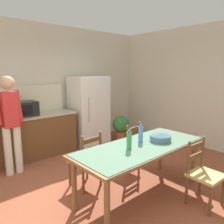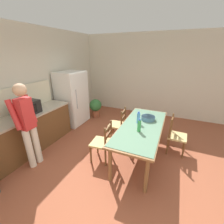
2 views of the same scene
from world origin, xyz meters
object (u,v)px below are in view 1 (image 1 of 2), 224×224
at_px(potted_plant, 121,127).
at_px(refrigerator, 89,110).
at_px(person_at_counter, 10,120).
at_px(bottle_off_centre, 141,134).
at_px(chair_side_near_right, 203,174).
at_px(serving_bowl, 160,138).
at_px(chair_side_far_right, 128,147).
at_px(dining_table, 141,150).
at_px(chair_side_far_left, 86,160).
at_px(bottle_near_centre, 129,141).
at_px(microwave, 24,109).

bearing_deg(potted_plant, refrigerator, 149.20).
xyz_separation_m(refrigerator, person_at_counter, (-2.04, -0.50, 0.13)).
relative_size(bottle_off_centre, chair_side_near_right, 0.30).
relative_size(serving_bowl, chair_side_far_right, 0.35).
xyz_separation_m(dining_table, chair_side_far_left, (-0.47, 0.72, -0.25)).
bearing_deg(dining_table, bottle_near_centre, -179.63).
height_order(person_at_counter, potted_plant, person_at_counter).
bearing_deg(serving_bowl, chair_side_far_right, 82.60).
height_order(chair_side_far_left, person_at_counter, person_at_counter).
bearing_deg(chair_side_near_right, bottle_off_centre, 116.74).
bearing_deg(chair_side_far_right, microwave, -60.77).
distance_m(microwave, serving_bowl, 2.82).
bearing_deg(person_at_counter, chair_side_near_right, -148.54).
bearing_deg(chair_side_near_right, chair_side_far_right, 92.85).
distance_m(microwave, bottle_near_centre, 2.56).
relative_size(microwave, potted_plant, 0.75).
bearing_deg(chair_side_far_right, serving_bowl, 77.39).
bearing_deg(bottle_near_centre, chair_side_far_left, 106.23).
bearing_deg(person_at_counter, potted_plant, -88.53).
xyz_separation_m(dining_table, potted_plant, (1.58, 2.06, -0.31)).
bearing_deg(chair_side_far_left, bottle_near_centre, 101.03).
xyz_separation_m(chair_side_near_right, person_at_counter, (-1.66, 2.71, 0.54)).
relative_size(chair_side_far_left, chair_side_near_right, 1.00).
xyz_separation_m(microwave, bottle_off_centre, (0.86, -2.40, -0.17)).
relative_size(serving_bowl, chair_side_near_right, 0.35).
distance_m(microwave, chair_side_far_left, 1.92).
distance_m(bottle_off_centre, chair_side_near_right, 1.02).
distance_m(microwave, chair_side_near_right, 3.51).
distance_m(chair_side_far_left, person_at_counter, 1.55).
xyz_separation_m(bottle_off_centre, potted_plant, (1.47, 1.95, -0.51)).
height_order(serving_bowl, chair_side_far_left, chair_side_far_left).
bearing_deg(chair_side_near_right, refrigerator, 85.76).
bearing_deg(person_at_counter, chair_side_far_left, -150.76).
height_order(bottle_off_centre, chair_side_far_right, bottle_off_centre).
distance_m(refrigerator, potted_plant, 0.96).
distance_m(chair_side_far_left, chair_side_near_right, 1.72).
relative_size(person_at_counter, potted_plant, 2.63).
bearing_deg(refrigerator, serving_bowl, -100.90).
bearing_deg(chair_side_far_right, person_at_counter, -42.67).
bearing_deg(refrigerator, person_at_counter, -166.24).
height_order(refrigerator, serving_bowl, refrigerator).
height_order(bottle_near_centre, potted_plant, bottle_near_centre).
distance_m(bottle_near_centre, chair_side_far_right, 1.13).
xyz_separation_m(chair_side_far_left, chair_side_far_right, (0.94, 0.01, 0.00)).
distance_m(bottle_near_centre, chair_side_near_right, 1.13).
bearing_deg(chair_side_near_right, serving_bowl, 102.06).
height_order(refrigerator, bottle_near_centre, refrigerator).
distance_m(person_at_counter, potted_plant, 2.82).
height_order(microwave, dining_table, microwave).
bearing_deg(microwave, bottle_near_centre, -78.87).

